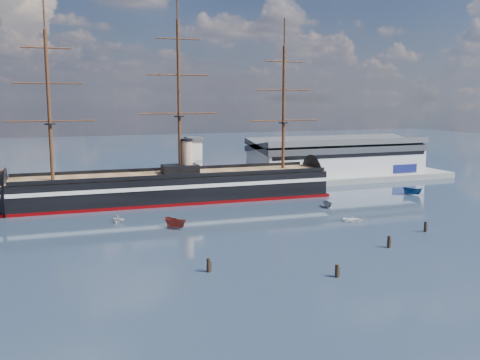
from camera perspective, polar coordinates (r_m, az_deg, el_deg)
name	(u,v)px	position (r m, az deg, el deg)	size (l,w,h in m)	color
ground	(220,213)	(135.45, -2.20, -3.55)	(600.00, 600.00, 0.00)	#1F3046
quay	(213,189)	(172.10, -2.88, -0.92)	(180.00, 18.00, 2.00)	slate
warehouse	(337,157)	(194.56, 10.30, 2.44)	(63.00, 21.00, 11.60)	#B7BABC
quay_tower	(194,160)	(165.87, -4.89, 2.10)	(5.00, 5.00, 15.00)	silver
warship	(167,187)	(151.30, -7.74, -0.77)	(113.14, 19.20, 53.94)	black
motorboat_a	(176,228)	(120.78, -6.88, -5.12)	(7.25, 2.66, 2.90)	maroon
motorboat_c	(328,207)	(144.18, 9.36, -2.91)	(5.20, 1.91, 2.08)	slate
motorboat_d	(119,222)	(128.51, -12.82, -4.44)	(5.31, 2.30, 1.95)	silver
motorboat_e	(354,222)	(129.06, 12.02, -4.35)	(3.05, 1.22, 1.42)	white
motorboat_f	(412,195)	(169.13, 17.90, -1.51)	(6.94, 2.54, 2.77)	navy
piling_near_left	(209,272)	(90.68, -3.38, -9.77)	(0.64, 0.64, 3.10)	black
piling_near_mid	(337,277)	(89.50, 10.28, -10.16)	(0.64, 0.64, 2.83)	black
piling_near_right	(389,248)	(108.48, 15.57, -6.98)	(0.64, 0.64, 3.09)	black
piling_far_right	(425,232)	(123.58, 19.15, -5.23)	(0.64, 0.64, 2.93)	black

